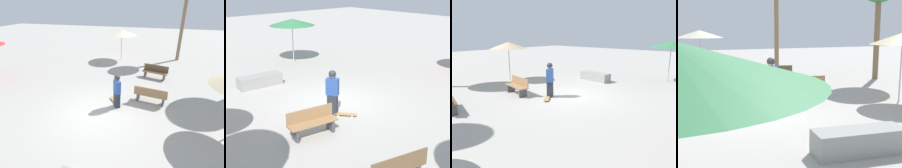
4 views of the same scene
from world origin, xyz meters
TOP-DOWN VIEW (x-y plane):
  - ground_plane at (0.00, 0.00)m, footprint 60.00×60.00m
  - skater_main at (-0.76, 0.72)m, footprint 0.50×0.43m
  - skateboard at (-1.19, 0.48)m, footprint 0.75×0.66m
  - concrete_ledge at (3.73, 1.16)m, footprint 0.84×2.02m
  - bench_far at (-1.53, 2.22)m, footprint 0.69×1.65m
  - shade_umbrella_green at (6.37, -2.46)m, footprint 2.55×2.55m

SIDE VIEW (x-z plane):
  - ground_plane at x=0.00m, z-range 0.00..0.00m
  - skateboard at x=-1.19m, z-range 0.02..0.09m
  - concrete_ledge at x=3.73m, z-range 0.00..0.52m
  - bench_far at x=-1.53m, z-range 0.00..0.85m
  - skater_main at x=-0.76m, z-range 0.06..1.71m
  - shade_umbrella_green at x=6.37m, z-range 1.06..3.55m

